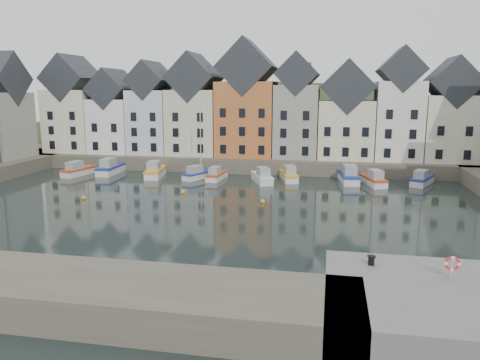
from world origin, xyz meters
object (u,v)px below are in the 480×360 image
(boat_a, at_px, (78,171))
(life_ring_post, at_px, (452,264))
(boat_d, at_px, (198,174))
(mooring_bollard, at_px, (371,260))

(boat_a, relative_size, life_ring_post, 4.81)
(boat_a, bearing_deg, boat_d, 13.86)
(life_ring_post, bearing_deg, boat_d, 124.31)
(boat_d, distance_m, mooring_bollard, 40.22)
(boat_d, bearing_deg, boat_a, -153.83)
(boat_d, height_order, life_ring_post, boat_d)
(boat_d, relative_size, mooring_bollard, 18.48)
(boat_a, distance_m, life_ring_post, 54.98)
(mooring_bollard, bearing_deg, life_ring_post, -18.33)
(boat_d, bearing_deg, mooring_bollard, -35.47)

